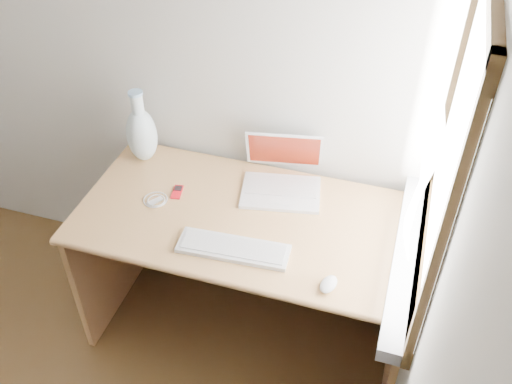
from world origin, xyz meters
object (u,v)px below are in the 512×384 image
(desk, at_px, (254,239))
(laptop, at_px, (284,178))
(vase, at_px, (141,133))
(external_keyboard, at_px, (233,248))

(desk, xyz_separation_m, laptop, (0.09, 0.14, 0.27))
(desk, distance_m, vase, 0.71)
(vase, bearing_deg, external_keyboard, -36.72)
(external_keyboard, bearing_deg, vase, 139.62)
(external_keyboard, bearing_deg, laptop, 74.94)
(vase, bearing_deg, desk, -14.68)
(external_keyboard, distance_m, vase, 0.75)
(desk, height_order, laptop, laptop)
(external_keyboard, xyz_separation_m, vase, (-0.59, 0.44, 0.13))
(desk, relative_size, external_keyboard, 3.19)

